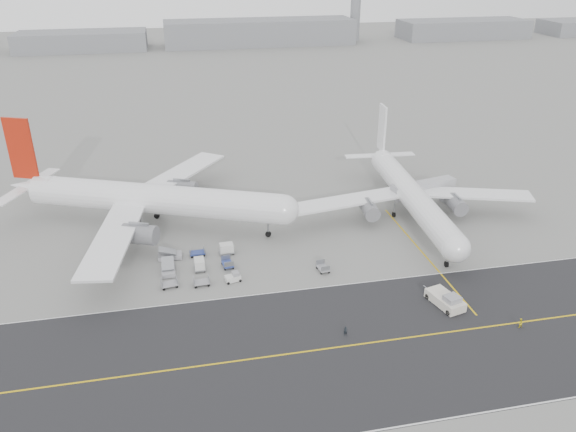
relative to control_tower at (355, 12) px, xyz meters
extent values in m
plane|color=gray|center=(-100.00, -265.00, -16.25)|extent=(700.00, 700.00, 0.00)
cube|color=#272729|center=(-95.00, -283.00, -16.24)|extent=(220.00, 32.00, 0.02)
cube|color=gold|center=(-95.00, -283.00, -16.22)|extent=(220.00, 0.30, 0.01)
cube|color=silver|center=(-95.00, -267.20, -16.22)|extent=(220.00, 0.25, 0.01)
cube|color=gold|center=(-70.00, -260.00, -16.23)|extent=(0.30, 40.00, 0.01)
cylinder|color=gray|center=(0.00, 0.00, -2.25)|extent=(6.00, 6.00, 28.00)
cylinder|color=white|center=(-118.73, -238.18, -10.05)|extent=(50.99, 26.10, 6.05)
sphere|color=white|center=(-94.41, -248.44, -10.05)|extent=(5.93, 5.93, 5.93)
cone|color=white|center=(-144.24, -227.42, -9.60)|extent=(11.61, 9.02, 5.45)
cube|color=#AD1D0B|center=(-144.83, -227.17, -1.23)|extent=(5.53, 2.71, 12.88)
cube|color=white|center=(-147.19, -231.94, -9.45)|extent=(6.42, 10.02, 0.25)
cube|color=white|center=(-143.06, -222.15, -9.45)|extent=(6.42, 10.02, 0.25)
cube|color=white|center=(-126.11, -252.36, -10.81)|extent=(10.83, 29.62, 0.45)
cube|color=white|center=(-113.72, -223.00, -10.81)|extent=(22.53, 27.04, 0.45)
cylinder|color=slate|center=(-121.80, -248.76, -12.32)|extent=(7.39, 5.96, 3.75)
cylinder|color=slate|center=(-113.29, -228.60, -12.32)|extent=(7.39, 5.96, 3.75)
cylinder|color=black|center=(-97.38, -247.19, -15.68)|extent=(1.25, 0.90, 1.14)
cylinder|color=black|center=(-121.92, -240.77, -15.68)|extent=(1.25, 0.90, 1.14)
cylinder|color=black|center=(-119.10, -234.08, -15.68)|extent=(1.25, 0.90, 1.14)
cylinder|color=gray|center=(-97.38, -247.19, -14.09)|extent=(0.36, 0.36, 3.18)
cylinder|color=white|center=(-66.58, -245.55, -10.97)|extent=(8.30, 45.22, 5.15)
sphere|color=white|center=(-68.16, -267.98, -10.97)|extent=(5.05, 5.05, 5.05)
cone|color=white|center=(-64.92, -222.03, -10.58)|extent=(5.24, 9.08, 4.64)
cube|color=white|center=(-64.88, -221.48, -3.46)|extent=(0.85, 4.96, 10.97)
cube|color=white|center=(-69.38, -220.89, -10.45)|extent=(8.38, 3.04, 0.25)
cube|color=white|center=(-60.35, -221.53, -10.45)|extent=(8.38, 3.04, 0.25)
cube|color=white|center=(-80.04, -243.50, -11.61)|extent=(25.25, 9.67, 0.45)
cube|color=white|center=(-52.96, -245.41, -11.61)|extent=(25.16, 12.85, 0.45)
cylinder|color=slate|center=(-75.96, -245.99, -12.90)|extent=(3.57, 5.69, 3.20)
cylinder|color=slate|center=(-57.36, -247.30, -12.90)|extent=(3.57, 5.69, 3.20)
cylinder|color=black|center=(-67.97, -265.24, -15.70)|extent=(0.58, 1.15, 1.12)
cylinder|color=black|center=(-69.55, -243.69, -15.70)|extent=(0.58, 1.15, 1.12)
cylinder|color=black|center=(-63.38, -244.13, -15.70)|extent=(0.58, 1.15, 1.12)
cylinder|color=gray|center=(-67.97, -265.24, -14.34)|extent=(0.36, 0.36, 2.71)
cube|color=beige|center=(-73.63, -276.24, -15.35)|extent=(4.69, 7.14, 1.48)
cube|color=#9B9A9F|center=(-73.27, -277.68, -14.24)|extent=(2.78, 2.62, 0.95)
cylinder|color=gray|center=(-74.62, -272.34, -15.72)|extent=(0.84, 2.71, 0.17)
cylinder|color=black|center=(-74.34, -279.04, -15.78)|extent=(0.64, 1.03, 0.95)
cylinder|color=black|center=(-71.68, -278.36, -15.78)|extent=(0.64, 1.03, 0.95)
cylinder|color=black|center=(-75.59, -274.11, -15.78)|extent=(0.64, 1.03, 0.95)
cylinder|color=black|center=(-72.92, -273.44, -15.78)|extent=(0.64, 1.03, 0.95)
cylinder|color=gray|center=(-54.65, -238.57, -14.24)|extent=(1.61, 1.61, 4.03)
cube|color=#9B9A9F|center=(-54.65, -238.57, -15.90)|extent=(3.13, 3.13, 0.70)
cube|color=#B0B1B5|center=(-61.52, -240.14, -11.62)|extent=(15.35, 6.10, 2.62)
cube|color=#9B9A9F|center=(-68.59, -241.75, -11.62)|extent=(1.89, 3.41, 3.02)
cylinder|color=black|center=(-53.82, -237.24, -15.95)|extent=(0.43, 0.66, 0.60)
imported|color=black|center=(-91.64, -280.63, -15.45)|extent=(0.63, 0.45, 1.61)
imported|color=yellow|center=(-65.21, -284.08, -15.45)|extent=(0.86, 0.71, 1.61)
camera|label=1|loc=(-113.70, -344.79, 35.75)|focal=35.00mm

